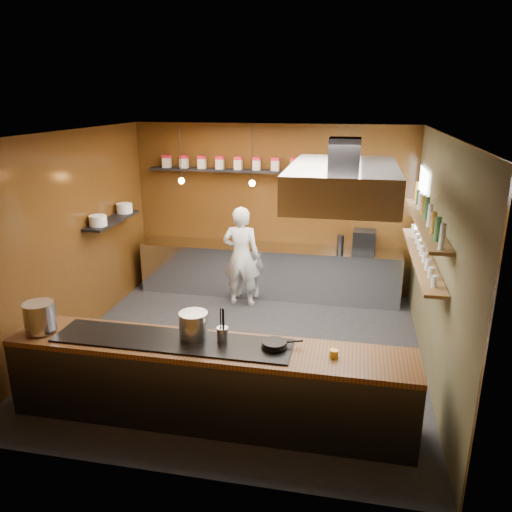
% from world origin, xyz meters
% --- Properties ---
extents(floor, '(5.00, 5.00, 0.00)m').
position_xyz_m(floor, '(0.00, 0.00, 0.00)').
color(floor, black).
rests_on(floor, ground).
extents(back_wall, '(5.00, 0.00, 5.00)m').
position_xyz_m(back_wall, '(0.00, 2.50, 1.50)').
color(back_wall, '#341C09').
rests_on(back_wall, ground).
extents(left_wall, '(0.00, 5.00, 5.00)m').
position_xyz_m(left_wall, '(-2.50, 0.00, 1.50)').
color(left_wall, '#341C09').
rests_on(left_wall, ground).
extents(right_wall, '(0.00, 5.00, 5.00)m').
position_xyz_m(right_wall, '(2.50, 0.00, 1.50)').
color(right_wall, '#484428').
rests_on(right_wall, ground).
extents(ceiling, '(5.00, 5.00, 0.00)m').
position_xyz_m(ceiling, '(0.00, 0.00, 3.00)').
color(ceiling, silver).
rests_on(ceiling, back_wall).
extents(window_pane, '(0.00, 1.00, 1.00)m').
position_xyz_m(window_pane, '(2.45, 1.70, 1.90)').
color(window_pane, white).
rests_on(window_pane, right_wall).
extents(prep_counter, '(4.60, 0.65, 0.90)m').
position_xyz_m(prep_counter, '(0.00, 2.17, 0.45)').
color(prep_counter, silver).
rests_on(prep_counter, floor).
extents(pass_counter, '(4.40, 0.72, 0.94)m').
position_xyz_m(pass_counter, '(-0.00, -1.60, 0.47)').
color(pass_counter, '#38383D').
rests_on(pass_counter, floor).
extents(tin_shelf, '(2.60, 0.26, 0.04)m').
position_xyz_m(tin_shelf, '(-0.90, 2.36, 2.20)').
color(tin_shelf, black).
rests_on(tin_shelf, back_wall).
extents(plate_shelf, '(0.30, 1.40, 0.04)m').
position_xyz_m(plate_shelf, '(-2.34, 1.00, 1.55)').
color(plate_shelf, black).
rests_on(plate_shelf, left_wall).
extents(bottle_shelf_upper, '(0.26, 2.80, 0.04)m').
position_xyz_m(bottle_shelf_upper, '(2.34, 0.30, 1.92)').
color(bottle_shelf_upper, brown).
rests_on(bottle_shelf_upper, right_wall).
extents(bottle_shelf_lower, '(0.26, 2.80, 0.04)m').
position_xyz_m(bottle_shelf_lower, '(2.34, 0.30, 1.45)').
color(bottle_shelf_lower, brown).
rests_on(bottle_shelf_lower, right_wall).
extents(extractor_hood, '(1.20, 2.00, 0.72)m').
position_xyz_m(extractor_hood, '(1.30, -0.40, 2.51)').
color(extractor_hood, '#38383D').
rests_on(extractor_hood, ceiling).
extents(pendant_left, '(0.10, 0.10, 0.95)m').
position_xyz_m(pendant_left, '(-1.40, 1.70, 2.15)').
color(pendant_left, black).
rests_on(pendant_left, ceiling).
extents(pendant_right, '(0.10, 0.10, 0.95)m').
position_xyz_m(pendant_right, '(-0.20, 1.70, 2.15)').
color(pendant_right, black).
rests_on(pendant_right, ceiling).
extents(storage_tins, '(2.43, 0.13, 0.22)m').
position_xyz_m(storage_tins, '(-0.75, 2.36, 2.33)').
color(storage_tins, '#BDB09D').
rests_on(storage_tins, tin_shelf).
extents(plate_stacks, '(0.26, 1.16, 0.16)m').
position_xyz_m(plate_stacks, '(-2.34, 1.00, 1.65)').
color(plate_stacks, white).
rests_on(plate_stacks, plate_shelf).
extents(bottles, '(0.06, 2.66, 0.24)m').
position_xyz_m(bottles, '(2.34, 0.30, 2.06)').
color(bottles, silver).
rests_on(bottles, bottle_shelf_upper).
extents(wine_glasses, '(0.07, 2.37, 0.13)m').
position_xyz_m(wine_glasses, '(2.34, 0.30, 1.53)').
color(wine_glasses, silver).
rests_on(wine_glasses, bottle_shelf_lower).
extents(stockpot_large, '(0.43, 0.43, 0.33)m').
position_xyz_m(stockpot_large, '(-1.91, -1.68, 1.11)').
color(stockpot_large, silver).
rests_on(stockpot_large, pass_counter).
extents(stockpot_small, '(0.33, 0.33, 0.29)m').
position_xyz_m(stockpot_small, '(-0.18, -1.51, 1.09)').
color(stockpot_small, '#B7BABF').
rests_on(stockpot_small, pass_counter).
extents(utensil_crock, '(0.15, 0.15, 0.16)m').
position_xyz_m(utensil_crock, '(0.15, -1.53, 1.02)').
color(utensil_crock, silver).
rests_on(utensil_crock, pass_counter).
extents(frying_pan, '(0.43, 0.28, 0.07)m').
position_xyz_m(frying_pan, '(0.72, -1.55, 0.97)').
color(frying_pan, black).
rests_on(frying_pan, pass_counter).
extents(butter_jar, '(0.10, 0.10, 0.08)m').
position_xyz_m(butter_jar, '(1.33, -1.60, 0.96)').
color(butter_jar, gold).
rests_on(butter_jar, pass_counter).
extents(espresso_machine, '(0.39, 0.38, 0.37)m').
position_xyz_m(espresso_machine, '(1.65, 2.21, 1.09)').
color(espresso_machine, black).
rests_on(espresso_machine, prep_counter).
extents(chef, '(0.63, 0.41, 1.72)m').
position_xyz_m(chef, '(-0.38, 1.64, 0.86)').
color(chef, silver).
rests_on(chef, floor).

